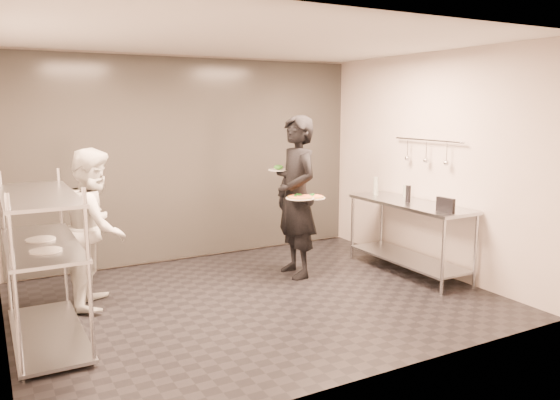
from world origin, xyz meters
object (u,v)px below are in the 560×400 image
prep_counter (409,225)px  waiter (296,197)px  pizza_plate_near (300,197)px  bottle_dark (408,194)px  chef (96,227)px  bottle_green (376,186)px  pass_rack (43,259)px  salad_plate (278,168)px  pizza_plate_far (313,197)px  bottle_clear (405,191)px  pos_monitor (445,205)px

prep_counter → waiter: bearing=156.3°
pizza_plate_near → bottle_dark: 1.43m
chef → bottle_green: 3.72m
pizza_plate_near → bottle_green: bearing=12.8°
pass_rack → prep_counter: pass_rack is taller
pizza_plate_near → salad_plate: (0.01, 0.56, 0.29)m
prep_counter → pizza_plate_far: 1.34m
salad_plate → bottle_clear: size_ratio=1.51×
bottle_clear → pass_rack: bearing=-176.3°
pass_rack → prep_counter: size_ratio=0.89×
pass_rack → bottle_clear: (4.49, 0.29, 0.24)m
bottle_clear → waiter: bearing=168.6°
chef → pos_monitor: 3.90m
pizza_plate_near → bottle_clear: 1.58m
pos_monitor → bottle_dark: bearing=78.8°
bottle_green → pos_monitor: bearing=-94.4°
pass_rack → prep_counter: bearing=0.0°
pizza_plate_near → salad_plate: bearing=89.1°
pizza_plate_far → bottle_dark: 1.24m
pizza_plate_near → bottle_green: size_ratio=1.40×
bottle_green → chef: bearing=179.1°
pass_rack → chef: size_ratio=0.94×
bottle_green → bottle_dark: bottle_green is taller
salad_plate → pos_monitor: salad_plate is taller
prep_counter → salad_plate: (-1.41, 0.92, 0.71)m
prep_counter → bottle_clear: (0.16, 0.28, 0.38)m
pass_rack → bottle_green: size_ratio=6.47×
pizza_plate_far → bottle_dark: (1.18, -0.39, 0.00)m
bottle_clear → bottle_green: bearing=114.1°
chef → pizza_plate_far: bearing=-77.3°
salad_plate → bottle_green: bearing=-9.8°
prep_counter → waiter: waiter is taller
bottle_clear → bottle_dark: bottle_dark is taller
pizza_plate_far → pizza_plate_near: bearing=-168.9°
pass_rack → pizza_plate_far: 3.15m
bottle_green → pizza_plate_far: bearing=-166.9°
bottle_green → bottle_dark: bearing=-91.8°
chef → bottle_green: (3.72, -0.06, 0.20)m
pass_rack → salad_plate: (2.92, 0.92, 0.57)m
prep_counter → chef: (-3.73, 0.73, 0.22)m
waiter → pass_rack: bearing=-76.4°
waiter → bottle_green: 1.32m
prep_counter → bottle_green: (-0.01, 0.68, 0.42)m
pizza_plate_far → bottle_green: 1.23m
waiter → pizza_plate_far: size_ratio=6.67×
chef → pizza_plate_near: chef is taller
pos_monitor → bottle_clear: size_ratio=1.39×
pizza_plate_far → bottle_dark: bottle_dark is taller
pizza_plate_near → pass_rack: bearing=-173.0°
salad_plate → bottle_green: size_ratio=1.05×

